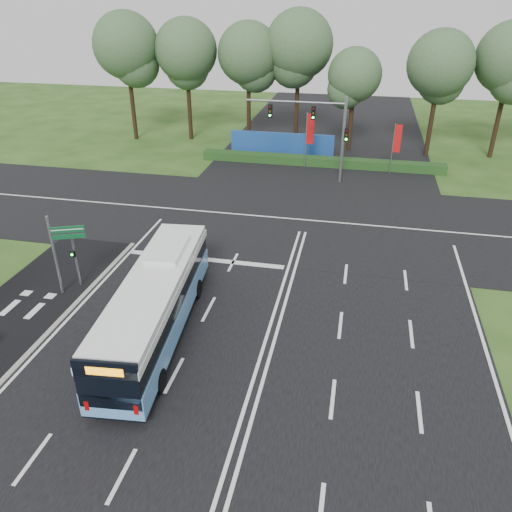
% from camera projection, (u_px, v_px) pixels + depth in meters
% --- Properties ---
extents(ground, '(120.00, 120.00, 0.00)m').
position_uv_depth(ground, '(273.00, 318.00, 24.61)').
color(ground, '#244517').
rests_on(ground, ground).
extents(road_main, '(20.00, 120.00, 0.04)m').
position_uv_depth(road_main, '(273.00, 317.00, 24.60)').
color(road_main, black).
rests_on(road_main, ground).
extents(road_cross, '(120.00, 14.00, 0.05)m').
position_uv_depth(road_cross, '(303.00, 220.00, 34.94)').
color(road_cross, black).
rests_on(road_cross, ground).
extents(bike_path, '(5.00, 18.00, 0.06)m').
position_uv_depth(bike_path, '(10.00, 321.00, 24.28)').
color(bike_path, black).
rests_on(bike_path, ground).
extents(kerb_strip, '(0.25, 18.00, 0.12)m').
position_uv_depth(kerb_strip, '(54.00, 327.00, 23.83)').
color(kerb_strip, gray).
rests_on(kerb_strip, ground).
extents(city_bus, '(3.52, 11.80, 3.34)m').
position_uv_depth(city_bus, '(156.00, 304.00, 22.66)').
color(city_bus, '#5A92D1').
rests_on(city_bus, ground).
extents(pedestrian_signal, '(0.25, 0.40, 3.01)m').
position_uv_depth(pedestrian_signal, '(76.00, 260.00, 26.44)').
color(pedestrian_signal, gray).
rests_on(pedestrian_signal, ground).
extents(street_sign, '(1.64, 0.72, 4.49)m').
position_uv_depth(street_sign, '(60.00, 246.00, 25.29)').
color(street_sign, gray).
rests_on(street_sign, ground).
extents(banner_flag_mid, '(0.72, 0.22, 4.94)m').
position_uv_depth(banner_flag_mid, '(309.00, 132.00, 43.76)').
color(banner_flag_mid, gray).
rests_on(banner_flag_mid, ground).
extents(banner_flag_right, '(0.65, 0.08, 4.42)m').
position_uv_depth(banner_flag_right, '(396.00, 142.00, 42.32)').
color(banner_flag_right, gray).
rests_on(banner_flag_right, ground).
extents(traffic_light_gantry, '(8.41, 0.28, 7.00)m').
position_uv_depth(traffic_light_gantry, '(322.00, 125.00, 40.04)').
color(traffic_light_gantry, gray).
rests_on(traffic_light_gantry, ground).
extents(hedge, '(22.00, 1.20, 0.80)m').
position_uv_depth(hedge, '(320.00, 162.00, 45.54)').
color(hedge, '#193B15').
rests_on(hedge, ground).
extents(blue_hoarding, '(10.00, 0.30, 2.20)m').
position_uv_depth(blue_hoarding, '(282.00, 144.00, 48.10)').
color(blue_hoarding, '#1A448E').
rests_on(blue_hoarding, ground).
extents(eucalyptus_row, '(47.47, 9.26, 12.89)m').
position_uv_depth(eucalyptus_row, '(324.00, 54.00, 47.32)').
color(eucalyptus_row, black).
rests_on(eucalyptus_row, ground).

